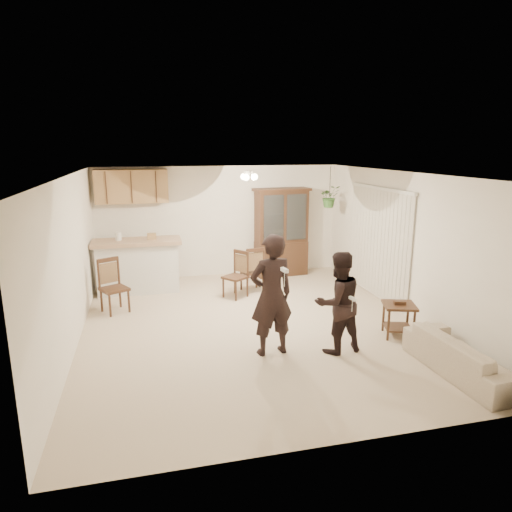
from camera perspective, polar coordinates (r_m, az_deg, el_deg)
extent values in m
plane|color=beige|center=(7.72, -0.40, -8.69)|extent=(6.50, 6.50, 0.00)
cube|color=silver|center=(7.16, -0.43, 10.19)|extent=(5.50, 6.50, 0.02)
cube|color=white|center=(10.47, -4.51, 4.32)|extent=(5.50, 0.02, 2.50)
cube|color=white|center=(4.38, 9.51, -9.03)|extent=(5.50, 0.02, 2.50)
cube|color=white|center=(7.24, -22.13, -0.80)|extent=(0.02, 6.50, 2.50)
cube|color=white|center=(8.39, 18.20, 1.38)|extent=(0.02, 6.50, 2.50)
cube|color=silver|center=(9.62, -14.50, -1.48)|extent=(1.60, 0.55, 1.00)
cube|color=tan|center=(9.49, -14.69, 1.73)|extent=(1.75, 0.70, 0.08)
cube|color=olive|center=(10.06, -15.29, 8.39)|extent=(1.50, 0.34, 0.70)
imported|color=#295522|center=(10.20, 9.18, 7.35)|extent=(0.43, 0.37, 0.48)
cylinder|color=black|center=(10.18, 9.25, 9.17)|extent=(0.01, 0.01, 0.65)
imported|color=beige|center=(6.64, 24.68, -10.39)|extent=(0.82, 1.91, 0.73)
imported|color=black|center=(6.43, 1.95, -4.75)|extent=(0.71, 0.52, 1.80)
imported|color=black|center=(6.67, 10.18, -6.33)|extent=(0.73, 0.61, 1.35)
cube|color=#3A2715|center=(10.62, 3.13, -0.26)|extent=(1.22, 0.59, 0.78)
cube|color=#3A2715|center=(10.43, 3.20, 4.98)|extent=(1.21, 0.53, 1.18)
cube|color=#B1BDC2|center=(10.43, 3.20, 4.98)|extent=(1.02, 0.12, 1.03)
cube|color=#3A2715|center=(10.35, 3.24, 8.30)|extent=(1.32, 0.62, 0.06)
cube|color=#3A2715|center=(7.48, 17.50, -5.91)|extent=(0.60, 0.60, 0.04)
cube|color=#3A2715|center=(7.61, 17.30, -8.49)|extent=(0.51, 0.51, 0.03)
cube|color=#3A2715|center=(7.47, 17.52, -5.56)|extent=(0.20, 0.16, 0.06)
cube|color=#3A2715|center=(8.57, -17.30, -3.97)|extent=(0.58, 0.58, 0.05)
cube|color=#916E48|center=(8.50, -17.42, -2.28)|extent=(0.30, 0.18, 0.37)
cube|color=#3A2715|center=(8.44, -17.54, -0.69)|extent=(0.37, 0.22, 0.07)
cube|color=#3A2715|center=(9.00, -2.61, -2.67)|extent=(0.57, 0.57, 0.04)
cube|color=#916E48|center=(8.94, -2.63, -1.14)|extent=(0.21, 0.26, 0.35)
cube|color=#3A2715|center=(8.88, -2.64, 0.30)|extent=(0.25, 0.32, 0.07)
cube|color=#3A2715|center=(9.36, -0.51, -1.95)|extent=(0.48, 0.48, 0.05)
cube|color=#916E48|center=(9.30, -0.51, -0.44)|extent=(0.31, 0.09, 0.36)
cube|color=#3A2715|center=(9.24, -0.51, 0.99)|extent=(0.38, 0.10, 0.07)
cube|color=white|center=(5.95, 3.59, -1.77)|extent=(0.07, 0.16, 0.05)
cube|color=white|center=(6.32, 11.97, -5.23)|extent=(0.06, 0.13, 0.04)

